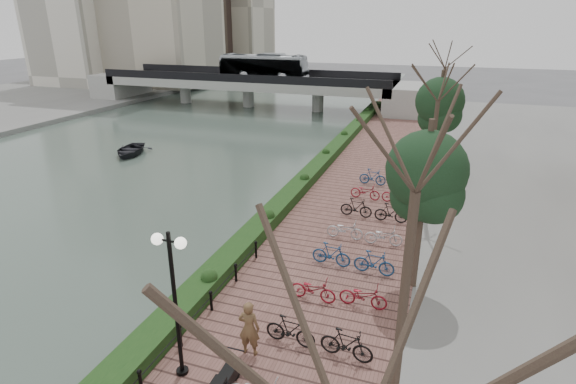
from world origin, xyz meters
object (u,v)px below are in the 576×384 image
at_px(motorcycle, 226,380).
at_px(boat, 130,150).
at_px(pedestrian, 249,328).
at_px(lamppost, 172,274).

relative_size(motorcycle, boat, 0.42).
bearing_deg(pedestrian, boat, -49.60).
distance_m(lamppost, motorcycle, 3.23).
bearing_deg(motorcycle, lamppost, 166.60).
distance_m(pedestrian, boat, 26.25).
distance_m(lamppost, pedestrian, 3.15).
xyz_separation_m(lamppost, motorcycle, (1.60, -0.34, -2.78)).
bearing_deg(motorcycle, boat, 131.47).
relative_size(lamppost, motorcycle, 2.78).
bearing_deg(lamppost, pedestrian, 42.45).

